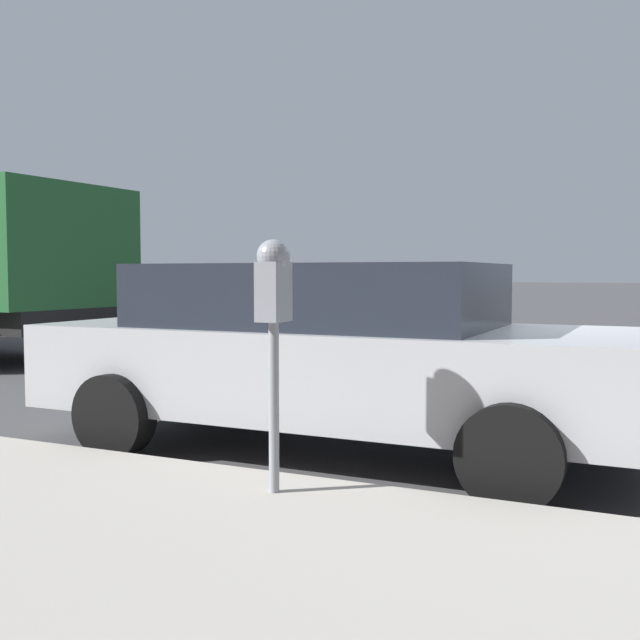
% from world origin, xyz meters
% --- Properties ---
extents(ground_plane, '(220.00, 220.00, 0.00)m').
position_xyz_m(ground_plane, '(0.00, 0.00, 0.00)').
color(ground_plane, '#424244').
extents(parking_meter, '(0.21, 0.19, 1.46)m').
position_xyz_m(parking_meter, '(-2.59, 0.94, 1.24)').
color(parking_meter, gray).
rests_on(parking_meter, sidewalk).
extents(car_silver, '(2.08, 4.79, 1.47)m').
position_xyz_m(car_silver, '(-1.00, 1.25, 0.78)').
color(car_silver, '#B7BABF').
rests_on(car_silver, ground_plane).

